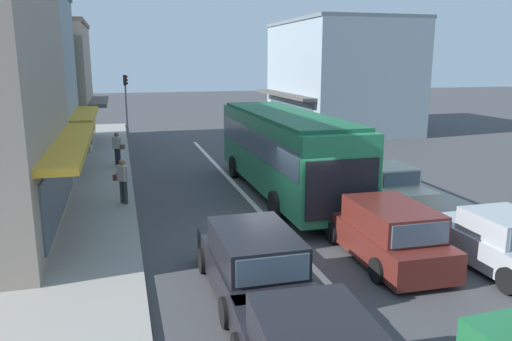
{
  "coord_description": "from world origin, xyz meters",
  "views": [
    {
      "loc": [
        -4.54,
        -13.74,
        5.2
      ],
      "look_at": [
        0.19,
        3.6,
        1.2
      ],
      "focal_mm": 35.0,
      "sensor_mm": 36.0,
      "label": 1
    }
  ],
  "objects_px": {
    "city_bus": "(284,147)",
    "traffic_light_downstreet": "(126,95)",
    "parked_sedan_kerb_front": "(502,244)",
    "wagon_behind_bus_mid": "(252,263)",
    "parked_sedan_kerb_third": "(324,158)",
    "pedestrian_with_handbag_near": "(117,147)",
    "pedestrian_browsing_midblock": "(123,178)",
    "parked_sedan_kerb_second": "(386,186)",
    "wagon_queue_gap_filler": "(386,233)"
  },
  "relations": [
    {
      "from": "city_bus",
      "to": "parked_sedan_kerb_front",
      "type": "distance_m",
      "value": 8.93
    },
    {
      "from": "pedestrian_browsing_midblock",
      "to": "wagon_queue_gap_filler",
      "type": "bearing_deg",
      "value": -45.78
    },
    {
      "from": "pedestrian_with_handbag_near",
      "to": "parked_sedan_kerb_front",
      "type": "bearing_deg",
      "value": -58.12
    },
    {
      "from": "parked_sedan_kerb_front",
      "to": "parked_sedan_kerb_second",
      "type": "distance_m",
      "value": 5.99
    },
    {
      "from": "city_bus",
      "to": "pedestrian_browsing_midblock",
      "type": "height_order",
      "value": "city_bus"
    },
    {
      "from": "city_bus",
      "to": "wagon_queue_gap_filler",
      "type": "xyz_separation_m",
      "value": [
        0.52,
        -7.03,
        -1.14
      ]
    },
    {
      "from": "traffic_light_downstreet",
      "to": "parked_sedan_kerb_third",
      "type": "bearing_deg",
      "value": -57.69
    },
    {
      "from": "city_bus",
      "to": "parked_sedan_kerb_third",
      "type": "height_order",
      "value": "city_bus"
    },
    {
      "from": "wagon_queue_gap_filler",
      "to": "parked_sedan_kerb_front",
      "type": "height_order",
      "value": "wagon_queue_gap_filler"
    },
    {
      "from": "pedestrian_with_handbag_near",
      "to": "parked_sedan_kerb_third",
      "type": "bearing_deg",
      "value": -19.12
    },
    {
      "from": "city_bus",
      "to": "pedestrian_with_handbag_near",
      "type": "xyz_separation_m",
      "value": [
        -6.28,
        6.71,
        -0.81
      ]
    },
    {
      "from": "city_bus",
      "to": "parked_sedan_kerb_third",
      "type": "relative_size",
      "value": 2.57
    },
    {
      "from": "city_bus",
      "to": "pedestrian_with_handbag_near",
      "type": "distance_m",
      "value": 9.23
    },
    {
      "from": "parked_sedan_kerb_third",
      "to": "pedestrian_with_handbag_near",
      "type": "bearing_deg",
      "value": 160.88
    },
    {
      "from": "wagon_behind_bus_mid",
      "to": "parked_sedan_kerb_third",
      "type": "xyz_separation_m",
      "value": [
        6.59,
        11.46,
        -0.08
      ]
    },
    {
      "from": "city_bus",
      "to": "traffic_light_downstreet",
      "type": "distance_m",
      "value": 18.26
    },
    {
      "from": "city_bus",
      "to": "parked_sedan_kerb_second",
      "type": "distance_m",
      "value": 4.13
    },
    {
      "from": "parked_sedan_kerb_second",
      "to": "pedestrian_browsing_midblock",
      "type": "xyz_separation_m",
      "value": [
        -9.31,
        2.1,
        0.4
      ]
    },
    {
      "from": "city_bus",
      "to": "parked_sedan_kerb_front",
      "type": "relative_size",
      "value": 2.59
    },
    {
      "from": "parked_sedan_kerb_front",
      "to": "parked_sedan_kerb_second",
      "type": "relative_size",
      "value": 1.0
    },
    {
      "from": "parked_sedan_kerb_third",
      "to": "pedestrian_with_handbag_near",
      "type": "distance_m",
      "value": 10.03
    },
    {
      "from": "city_bus",
      "to": "wagon_queue_gap_filler",
      "type": "distance_m",
      "value": 7.14
    },
    {
      "from": "parked_sedan_kerb_front",
      "to": "pedestrian_with_handbag_near",
      "type": "bearing_deg",
      "value": 121.88
    },
    {
      "from": "pedestrian_with_handbag_near",
      "to": "pedestrian_browsing_midblock",
      "type": "relative_size",
      "value": 1.0
    },
    {
      "from": "wagon_queue_gap_filler",
      "to": "traffic_light_downstreet",
      "type": "bearing_deg",
      "value": 104.12
    },
    {
      "from": "wagon_behind_bus_mid",
      "to": "pedestrian_with_handbag_near",
      "type": "relative_size",
      "value": 2.76
    },
    {
      "from": "parked_sedan_kerb_third",
      "to": "city_bus",
      "type": "bearing_deg",
      "value": -132.97
    },
    {
      "from": "parked_sedan_kerb_second",
      "to": "traffic_light_downstreet",
      "type": "relative_size",
      "value": 1.0
    },
    {
      "from": "traffic_light_downstreet",
      "to": "pedestrian_browsing_midblock",
      "type": "xyz_separation_m",
      "value": [
        -0.5,
        -17.56,
        -1.79
      ]
    },
    {
      "from": "parked_sedan_kerb_front",
      "to": "parked_sedan_kerb_third",
      "type": "xyz_separation_m",
      "value": [
        0.14,
        11.73,
        0.0
      ]
    },
    {
      "from": "parked_sedan_kerb_second",
      "to": "city_bus",
      "type": "bearing_deg",
      "value": 144.19
    },
    {
      "from": "wagon_queue_gap_filler",
      "to": "pedestrian_browsing_midblock",
      "type": "distance_m",
      "value": 9.52
    },
    {
      "from": "wagon_behind_bus_mid",
      "to": "parked_sedan_kerb_third",
      "type": "distance_m",
      "value": 13.21
    },
    {
      "from": "traffic_light_downstreet",
      "to": "pedestrian_with_handbag_near",
      "type": "bearing_deg",
      "value": -93.6
    },
    {
      "from": "city_bus",
      "to": "traffic_light_downstreet",
      "type": "relative_size",
      "value": 2.59
    },
    {
      "from": "city_bus",
      "to": "wagon_queue_gap_filler",
      "type": "bearing_deg",
      "value": -85.73
    },
    {
      "from": "parked_sedan_kerb_second",
      "to": "traffic_light_downstreet",
      "type": "distance_m",
      "value": 21.65
    },
    {
      "from": "pedestrian_with_handbag_near",
      "to": "wagon_queue_gap_filler",
      "type": "bearing_deg",
      "value": -63.66
    },
    {
      "from": "wagon_behind_bus_mid",
      "to": "wagon_queue_gap_filler",
      "type": "height_order",
      "value": "same"
    },
    {
      "from": "parked_sedan_kerb_third",
      "to": "pedestrian_browsing_midblock",
      "type": "distance_m",
      "value": 10.0
    },
    {
      "from": "city_bus",
      "to": "wagon_behind_bus_mid",
      "type": "distance_m",
      "value": 8.79
    },
    {
      "from": "wagon_queue_gap_filler",
      "to": "pedestrian_with_handbag_near",
      "type": "bearing_deg",
      "value": 116.34
    },
    {
      "from": "parked_sedan_kerb_front",
      "to": "parked_sedan_kerb_third",
      "type": "distance_m",
      "value": 11.73
    },
    {
      "from": "wagon_behind_bus_mid",
      "to": "pedestrian_browsing_midblock",
      "type": "relative_size",
      "value": 2.76
    },
    {
      "from": "parked_sedan_kerb_front",
      "to": "traffic_light_downstreet",
      "type": "xyz_separation_m",
      "value": [
        -8.67,
        25.65,
        2.19
      ]
    },
    {
      "from": "wagon_queue_gap_filler",
      "to": "pedestrian_with_handbag_near",
      "type": "relative_size",
      "value": 2.78
    },
    {
      "from": "traffic_light_downstreet",
      "to": "pedestrian_browsing_midblock",
      "type": "distance_m",
      "value": 17.66
    },
    {
      "from": "wagon_behind_bus_mid",
      "to": "traffic_light_downstreet",
      "type": "distance_m",
      "value": 25.56
    },
    {
      "from": "parked_sedan_kerb_front",
      "to": "parked_sedan_kerb_third",
      "type": "relative_size",
      "value": 1.0
    },
    {
      "from": "city_bus",
      "to": "pedestrian_browsing_midblock",
      "type": "bearing_deg",
      "value": -178.03
    }
  ]
}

